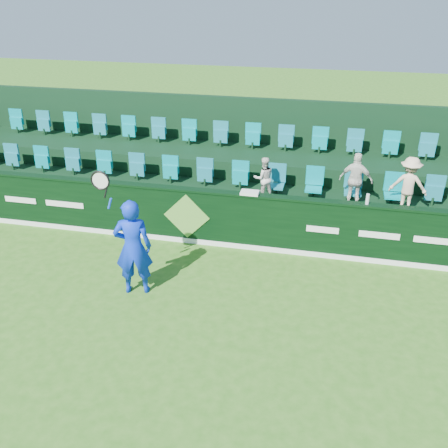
% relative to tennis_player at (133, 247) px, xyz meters
% --- Properties ---
extents(ground, '(60.00, 60.00, 0.00)m').
position_rel_tennis_player_xyz_m(ground, '(0.43, -1.73, -1.00)').
color(ground, '#2A6317').
rests_on(ground, ground).
extents(sponsor_hoarding, '(16.00, 0.25, 1.35)m').
position_rel_tennis_player_xyz_m(sponsor_hoarding, '(0.43, 2.27, -0.33)').
color(sponsor_hoarding, black).
rests_on(sponsor_hoarding, ground).
extents(stand_tier_front, '(16.00, 2.00, 0.80)m').
position_rel_tennis_player_xyz_m(stand_tier_front, '(0.43, 3.37, -0.60)').
color(stand_tier_front, black).
rests_on(stand_tier_front, ground).
extents(stand_tier_back, '(16.00, 1.80, 1.30)m').
position_rel_tennis_player_xyz_m(stand_tier_back, '(0.43, 5.27, -0.35)').
color(stand_tier_back, black).
rests_on(stand_tier_back, ground).
extents(stand_rear, '(16.00, 4.10, 2.60)m').
position_rel_tennis_player_xyz_m(stand_rear, '(0.43, 5.71, 0.21)').
color(stand_rear, black).
rests_on(stand_rear, ground).
extents(seat_row_front, '(13.50, 0.50, 0.60)m').
position_rel_tennis_player_xyz_m(seat_row_front, '(0.43, 3.77, 0.10)').
color(seat_row_front, '#01888F').
rests_on(seat_row_front, stand_tier_front).
extents(seat_row_back, '(13.50, 0.50, 0.60)m').
position_rel_tennis_player_xyz_m(seat_row_back, '(0.43, 5.57, 0.60)').
color(seat_row_back, '#01888F').
rests_on(seat_row_back, stand_tier_back).
extents(tennis_player, '(1.13, 0.65, 2.61)m').
position_rel_tennis_player_xyz_m(tennis_player, '(0.00, 0.00, 0.00)').
color(tennis_player, '#0B2BC8').
rests_on(tennis_player, ground).
extents(spectator_left, '(0.62, 0.56, 1.04)m').
position_rel_tennis_player_xyz_m(spectator_left, '(2.02, 3.39, 0.32)').
color(spectator_left, silver).
rests_on(spectator_left, stand_tier_front).
extents(spectator_middle, '(0.81, 0.46, 1.30)m').
position_rel_tennis_player_xyz_m(spectator_middle, '(4.17, 3.39, 0.45)').
color(spectator_middle, silver).
rests_on(spectator_middle, stand_tier_front).
extents(spectator_right, '(0.90, 0.61, 1.29)m').
position_rel_tennis_player_xyz_m(spectator_right, '(5.34, 3.39, 0.44)').
color(spectator_right, beige).
rests_on(spectator_right, stand_tier_front).
extents(towel, '(0.40, 0.26, 0.06)m').
position_rel_tennis_player_xyz_m(towel, '(1.88, 2.27, 0.38)').
color(towel, white).
rests_on(towel, sponsor_hoarding).
extents(drinks_bottle, '(0.07, 0.07, 0.23)m').
position_rel_tennis_player_xyz_m(drinks_bottle, '(4.39, 2.27, 0.46)').
color(drinks_bottle, silver).
rests_on(drinks_bottle, sponsor_hoarding).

